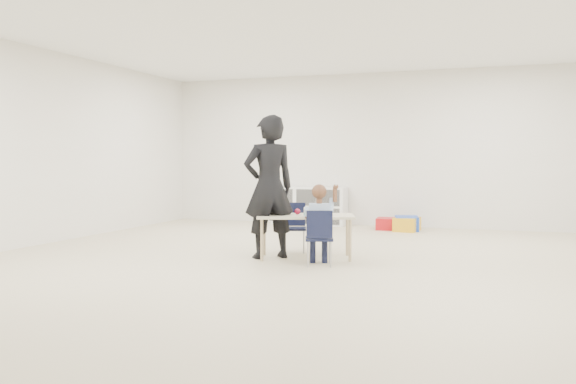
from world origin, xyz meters
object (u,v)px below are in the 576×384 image
(cubby_shelf, at_px, (309,206))
(child, at_px, (319,221))
(table, at_px, (306,236))
(chair_near, at_px, (319,238))
(adult, at_px, (269,187))

(cubby_shelf, bearing_deg, child, -70.91)
(child, bearing_deg, table, 106.32)
(chair_near, height_order, cubby_shelf, cubby_shelf)
(cubby_shelf, bearing_deg, adult, -79.56)
(cubby_shelf, distance_m, adult, 4.00)
(chair_near, distance_m, adult, 0.97)
(table, height_order, cubby_shelf, cubby_shelf)
(table, xyz_separation_m, child, (0.30, -0.44, 0.23))
(chair_near, bearing_deg, child, 147.74)
(child, height_order, cubby_shelf, child)
(table, bearing_deg, child, -73.68)
(child, relative_size, cubby_shelf, 0.72)
(child, xyz_separation_m, cubby_shelf, (-1.46, 4.21, -0.16))
(table, height_order, chair_near, chair_near)
(table, distance_m, child, 0.58)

